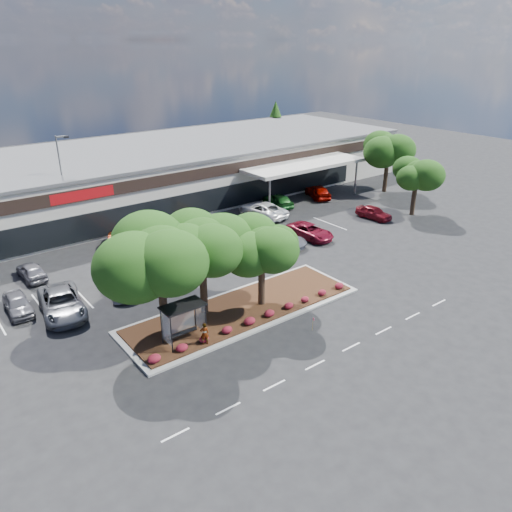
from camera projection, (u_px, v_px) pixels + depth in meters
ground at (300, 325)px, 34.50m from camera, size 160.00×160.00×0.00m
retail_store at (105, 180)px, 57.96m from camera, size 80.40×25.20×6.25m
landscape_island at (243, 309)px, 36.25m from camera, size 18.00×6.00×0.26m
lane_markings at (216, 274)px, 42.01m from camera, size 33.12×20.06×0.01m
shrub_row at (261, 316)px, 34.57m from camera, size 17.00×0.80×0.50m
bus_shelter at (182, 312)px, 31.55m from camera, size 2.75×1.55×2.59m
island_tree_west at (161, 279)px, 31.64m from camera, size 7.20×7.20×7.89m
island_tree_mid at (202, 265)px, 34.21m from camera, size 6.60×6.60×7.32m
island_tree_east at (262, 263)px, 35.52m from camera, size 5.80×5.80×6.50m
tree_east_near at (415, 187)px, 55.00m from camera, size 5.60×5.60×6.51m
tree_east_far at (387, 162)px, 63.39m from camera, size 6.40×6.40×7.62m
conifer_north_east at (275, 128)px, 83.71m from camera, size 3.96×3.96×9.00m
person_waiting at (205, 333)px, 31.61m from camera, size 0.65×0.56×1.52m
light_pole at (66, 193)px, 48.49m from camera, size 1.43×0.60×9.96m
survey_stake at (313, 322)px, 33.67m from camera, size 0.08×0.14×0.92m
car_0 at (18, 304)px, 35.83m from camera, size 1.79×4.11×1.38m
car_1 at (62, 303)px, 35.63m from camera, size 3.72×6.44×1.69m
car_2 at (123, 283)px, 38.87m from camera, size 3.53×5.40×1.46m
car_3 at (179, 266)px, 41.79m from camera, size 2.94×4.29×1.35m
car_5 at (232, 251)px, 44.66m from camera, size 3.54×5.40×1.45m
car_6 at (283, 239)px, 47.58m from camera, size 3.48×5.35×1.37m
car_7 at (310, 231)px, 49.36m from camera, size 2.75×5.26×1.41m
car_8 at (374, 212)px, 54.76m from camera, size 1.98×4.26×1.41m
car_9 at (32, 271)px, 40.89m from camera, size 1.82×4.12×1.38m
car_11 at (118, 240)px, 47.19m from camera, size 3.27×4.82×1.50m
car_12 at (186, 222)px, 51.54m from camera, size 3.61×5.31×1.66m
car_13 at (189, 224)px, 51.38m from camera, size 2.95×4.49×1.42m
car_14 at (199, 220)px, 51.92m from camera, size 3.00×6.25×1.72m
car_15 at (262, 210)px, 55.11m from camera, size 3.20×6.34×1.72m
car_16 at (278, 200)px, 58.60m from camera, size 2.55×4.94×1.61m
car_17 at (318, 191)px, 61.91m from camera, size 3.66×5.26×1.66m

